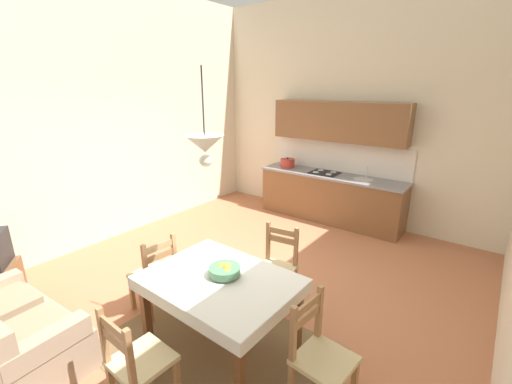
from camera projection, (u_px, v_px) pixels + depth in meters
name	position (u px, v px, depth m)	size (l,w,h in m)	color
ground_plane	(241.00, 289.00, 4.36)	(5.97, 6.74, 0.10)	#B7704C
wall_back	(349.00, 112.00, 6.11)	(5.97, 0.12, 4.02)	beige
wall_left	(106.00, 116.00, 5.31)	(0.12, 6.74, 4.02)	beige
area_rug	(215.00, 349.00, 3.29)	(2.10, 1.60, 0.01)	brown
kitchen_cabinetry	(332.00, 176.00, 6.26)	(2.72, 0.63, 2.20)	brown
dining_table	(220.00, 289.00, 3.17)	(1.41, 1.06, 0.75)	brown
dining_chair_tv_side	(155.00, 275.00, 3.76)	(0.45, 0.45, 0.93)	#D1BC89
dining_chair_camera_side	(137.00, 362.00, 2.58)	(0.43, 0.43, 0.93)	#D1BC89
dining_chair_window_side	(320.00, 356.00, 2.63)	(0.46, 0.46, 0.93)	#D1BC89
dining_chair_kitchen_side	(276.00, 268.00, 3.92)	(0.48, 0.48, 0.93)	#D1BC89
small_couch	(10.00, 335.00, 3.05)	(1.46, 0.86, 0.78)	tan
fruit_bowl	(225.00, 270.00, 3.16)	(0.30, 0.30, 0.12)	#4C7F5B
pendant_lamp	(205.00, 145.00, 2.77)	(0.32, 0.32, 0.80)	black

